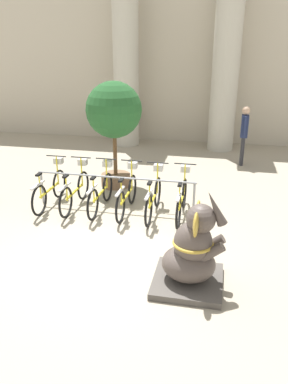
{
  "coord_description": "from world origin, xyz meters",
  "views": [
    {
      "loc": [
        1.73,
        -5.46,
        3.48
      ],
      "look_at": [
        0.44,
        0.62,
        1.0
      ],
      "focal_mm": 35.0,
      "sensor_mm": 36.0,
      "label": 1
    }
  ],
  "objects_px": {
    "bicycle_1": "(75,190)",
    "bicycle_2": "(101,192)",
    "elephant_statue": "(192,254)",
    "person_pedestrian": "(244,130)",
    "bicycle_3": "(127,194)",
    "bicycle_0": "(50,188)",
    "bicycle_5": "(182,199)",
    "potted_tree": "(114,115)",
    "bicycle_4": "(154,197)"
  },
  "relations": [
    {
      "from": "bicycle_0",
      "to": "bicycle_5",
      "type": "distance_m",
      "value": 3.0
    },
    {
      "from": "person_pedestrian",
      "to": "bicycle_1",
      "type": "bearing_deg",
      "value": -132.96
    },
    {
      "from": "bicycle_0",
      "to": "bicycle_3",
      "type": "distance_m",
      "value": 1.8
    },
    {
      "from": "bicycle_1",
      "to": "bicycle_2",
      "type": "height_order",
      "value": "same"
    },
    {
      "from": "bicycle_0",
      "to": "bicycle_3",
      "type": "xyz_separation_m",
      "value": [
        1.8,
        0.01,
        0.0
      ]
    },
    {
      "from": "bicycle_0",
      "to": "bicycle_1",
      "type": "distance_m",
      "value": 0.6
    },
    {
      "from": "bicycle_3",
      "to": "elephant_statue",
      "type": "height_order",
      "value": "elephant_statue"
    },
    {
      "from": "bicycle_0",
      "to": "bicycle_1",
      "type": "bearing_deg",
      "value": 1.41
    },
    {
      "from": "bicycle_0",
      "to": "bicycle_5",
      "type": "bearing_deg",
      "value": 0.23
    },
    {
      "from": "bicycle_5",
      "to": "elephant_statue",
      "type": "relative_size",
      "value": 1.08
    },
    {
      "from": "elephant_statue",
      "to": "person_pedestrian",
      "type": "relative_size",
      "value": 0.9
    },
    {
      "from": "bicycle_1",
      "to": "bicycle_2",
      "type": "distance_m",
      "value": 0.6
    },
    {
      "from": "bicycle_4",
      "to": "bicycle_5",
      "type": "relative_size",
      "value": 1.0
    },
    {
      "from": "bicycle_2",
      "to": "bicycle_3",
      "type": "height_order",
      "value": "same"
    },
    {
      "from": "bicycle_4",
      "to": "elephant_statue",
      "type": "relative_size",
      "value": 1.08
    },
    {
      "from": "bicycle_3",
      "to": "person_pedestrian",
      "type": "height_order",
      "value": "person_pedestrian"
    },
    {
      "from": "person_pedestrian",
      "to": "bicycle_0",
      "type": "bearing_deg",
      "value": -137.08
    },
    {
      "from": "bicycle_1",
      "to": "person_pedestrian",
      "type": "height_order",
      "value": "person_pedestrian"
    },
    {
      "from": "bicycle_1",
      "to": "elephant_statue",
      "type": "relative_size",
      "value": 1.08
    },
    {
      "from": "bicycle_2",
      "to": "bicycle_5",
      "type": "relative_size",
      "value": 1.0
    },
    {
      "from": "bicycle_0",
      "to": "elephant_statue",
      "type": "xyz_separation_m",
      "value": [
        3.43,
        -2.41,
        0.14
      ]
    },
    {
      "from": "bicycle_3",
      "to": "bicycle_5",
      "type": "xyz_separation_m",
      "value": [
        1.2,
        -0.0,
        0.0
      ]
    },
    {
      "from": "bicycle_5",
      "to": "elephant_statue",
      "type": "bearing_deg",
      "value": -79.97
    },
    {
      "from": "elephant_statue",
      "to": "bicycle_5",
      "type": "bearing_deg",
      "value": 100.03
    },
    {
      "from": "bicycle_0",
      "to": "potted_tree",
      "type": "height_order",
      "value": "potted_tree"
    },
    {
      "from": "bicycle_4",
      "to": "potted_tree",
      "type": "relative_size",
      "value": 0.65
    },
    {
      "from": "elephant_statue",
      "to": "bicycle_1",
      "type": "bearing_deg",
      "value": 139.4
    },
    {
      "from": "bicycle_2",
      "to": "elephant_statue",
      "type": "height_order",
      "value": "elephant_statue"
    },
    {
      "from": "person_pedestrian",
      "to": "bicycle_5",
      "type": "bearing_deg",
      "value": -108.65
    },
    {
      "from": "bicycle_2",
      "to": "bicycle_5",
      "type": "bearing_deg",
      "value": -0.4
    },
    {
      "from": "bicycle_2",
      "to": "bicycle_3",
      "type": "distance_m",
      "value": 0.6
    },
    {
      "from": "elephant_statue",
      "to": "bicycle_3",
      "type": "bearing_deg",
      "value": 123.9
    },
    {
      "from": "bicycle_0",
      "to": "bicycle_1",
      "type": "xyz_separation_m",
      "value": [
        0.6,
        0.01,
        0.0
      ]
    },
    {
      "from": "bicycle_4",
      "to": "person_pedestrian",
      "type": "distance_m",
      "value": 4.58
    },
    {
      "from": "elephant_statue",
      "to": "potted_tree",
      "type": "height_order",
      "value": "potted_tree"
    },
    {
      "from": "bicycle_1",
      "to": "bicycle_4",
      "type": "distance_m",
      "value": 1.8
    },
    {
      "from": "bicycle_0",
      "to": "bicycle_5",
      "type": "relative_size",
      "value": 1.0
    },
    {
      "from": "potted_tree",
      "to": "bicycle_2",
      "type": "bearing_deg",
      "value": -86.38
    },
    {
      "from": "bicycle_0",
      "to": "person_pedestrian",
      "type": "relative_size",
      "value": 0.97
    },
    {
      "from": "bicycle_0",
      "to": "bicycle_5",
      "type": "xyz_separation_m",
      "value": [
        3.0,
        0.01,
        0.0
      ]
    },
    {
      "from": "elephant_statue",
      "to": "person_pedestrian",
      "type": "xyz_separation_m",
      "value": [
        0.94,
        6.47,
        0.53
      ]
    },
    {
      "from": "bicycle_2",
      "to": "person_pedestrian",
      "type": "height_order",
      "value": "person_pedestrian"
    },
    {
      "from": "bicycle_3",
      "to": "person_pedestrian",
      "type": "relative_size",
      "value": 0.97
    },
    {
      "from": "bicycle_4",
      "to": "bicycle_5",
      "type": "bearing_deg",
      "value": 3.92
    },
    {
      "from": "bicycle_0",
      "to": "potted_tree",
      "type": "distance_m",
      "value": 2.37
    },
    {
      "from": "bicycle_0",
      "to": "elephant_statue",
      "type": "bearing_deg",
      "value": -35.1
    },
    {
      "from": "potted_tree",
      "to": "bicycle_1",
      "type": "bearing_deg",
      "value": -108.47
    },
    {
      "from": "bicycle_1",
      "to": "elephant_statue",
      "type": "height_order",
      "value": "elephant_statue"
    },
    {
      "from": "bicycle_0",
      "to": "bicycle_2",
      "type": "relative_size",
      "value": 1.0
    },
    {
      "from": "bicycle_5",
      "to": "bicycle_3",
      "type": "bearing_deg",
      "value": 179.92
    }
  ]
}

